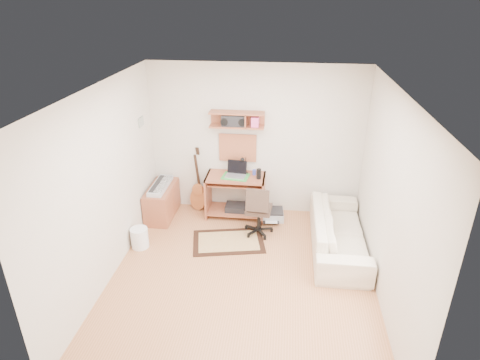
# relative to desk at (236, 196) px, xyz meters

# --- Properties ---
(floor) EXTENTS (3.60, 4.00, 0.01)m
(floor) POSITION_rel_desk_xyz_m (0.31, -1.73, -0.38)
(floor) COLOR #BA7A4D
(floor) RESTS_ON ground
(ceiling) EXTENTS (3.60, 4.00, 0.01)m
(ceiling) POSITION_rel_desk_xyz_m (0.31, -1.73, 2.23)
(ceiling) COLOR white
(ceiling) RESTS_ON ground
(back_wall) EXTENTS (3.60, 0.01, 2.60)m
(back_wall) POSITION_rel_desk_xyz_m (0.31, 0.28, 0.93)
(back_wall) COLOR beige
(back_wall) RESTS_ON ground
(left_wall) EXTENTS (0.01, 4.00, 2.60)m
(left_wall) POSITION_rel_desk_xyz_m (-1.50, -1.73, 0.93)
(left_wall) COLOR beige
(left_wall) RESTS_ON ground
(right_wall) EXTENTS (0.01, 4.00, 2.60)m
(right_wall) POSITION_rel_desk_xyz_m (2.11, -1.73, 0.93)
(right_wall) COLOR beige
(right_wall) RESTS_ON ground
(wall_shelf) EXTENTS (0.90, 0.25, 0.26)m
(wall_shelf) POSITION_rel_desk_xyz_m (0.01, 0.15, 1.32)
(wall_shelf) COLOR #9A5236
(wall_shelf) RESTS_ON back_wall
(cork_board) EXTENTS (0.64, 0.03, 0.49)m
(cork_board) POSITION_rel_desk_xyz_m (0.01, 0.25, 0.79)
(cork_board) COLOR #A98154
(cork_board) RESTS_ON back_wall
(wall_photo) EXTENTS (0.02, 0.20, 0.15)m
(wall_photo) POSITION_rel_desk_xyz_m (-1.48, -0.23, 1.34)
(wall_photo) COLOR #4C8CBF
(wall_photo) RESTS_ON left_wall
(desk) EXTENTS (1.00, 0.55, 0.75)m
(desk) POSITION_rel_desk_xyz_m (0.00, 0.00, 0.00)
(desk) COLOR #9A5236
(desk) RESTS_ON floor
(laptop) EXTENTS (0.37, 0.37, 0.26)m
(laptop) POSITION_rel_desk_xyz_m (0.00, -0.02, 0.50)
(laptop) COLOR silver
(laptop) RESTS_ON desk
(speaker) EXTENTS (0.08, 0.08, 0.18)m
(speaker) POSITION_rel_desk_xyz_m (0.40, -0.05, 0.46)
(speaker) COLOR black
(speaker) RESTS_ON desk
(desk_lamp) EXTENTS (0.10, 0.10, 0.31)m
(desk_lamp) POSITION_rel_desk_xyz_m (0.16, 0.14, 0.53)
(desk_lamp) COLOR black
(desk_lamp) RESTS_ON desk
(pencil_cup) EXTENTS (0.06, 0.06, 0.09)m
(pencil_cup) POSITION_rel_desk_xyz_m (0.31, 0.10, 0.42)
(pencil_cup) COLOR #3845AA
(pencil_cup) RESTS_ON desk
(boombox) EXTENTS (0.39, 0.18, 0.20)m
(boombox) POSITION_rel_desk_xyz_m (-0.04, 0.15, 1.30)
(boombox) COLOR black
(boombox) RESTS_ON wall_shelf
(rug) EXTENTS (1.24, 0.95, 0.01)m
(rug) POSITION_rel_desk_xyz_m (-0.00, -0.87, -0.37)
(rug) COLOR beige
(rug) RESTS_ON floor
(task_chair) EXTENTS (0.48, 0.48, 0.88)m
(task_chair) POSITION_rel_desk_xyz_m (0.45, -0.55, 0.07)
(task_chair) COLOR #35271F
(task_chair) RESTS_ON floor
(cabinet) EXTENTS (0.40, 0.90, 0.55)m
(cabinet) POSITION_rel_desk_xyz_m (-1.27, -0.18, -0.10)
(cabinet) COLOR #9A5236
(cabinet) RESTS_ON floor
(music_keyboard) EXTENTS (0.24, 0.77, 0.07)m
(music_keyboard) POSITION_rel_desk_xyz_m (-1.27, -0.18, 0.21)
(music_keyboard) COLOR #B2B5BA
(music_keyboard) RESTS_ON cabinet
(guitar) EXTENTS (0.35, 0.27, 1.15)m
(guitar) POSITION_rel_desk_xyz_m (-0.70, 0.13, 0.20)
(guitar) COLOR #B76938
(guitar) RESTS_ON floor
(waste_basket) EXTENTS (0.35, 0.35, 0.32)m
(waste_basket) POSITION_rel_desk_xyz_m (-1.34, -1.16, -0.21)
(waste_basket) COLOR white
(waste_basket) RESTS_ON floor
(printer) EXTENTS (0.46, 0.37, 0.16)m
(printer) POSITION_rel_desk_xyz_m (0.62, -0.06, -0.29)
(printer) COLOR #A5A8AA
(printer) RESTS_ON floor
(sofa) EXTENTS (0.58, 1.99, 0.78)m
(sofa) POSITION_rel_desk_xyz_m (1.69, -0.82, 0.01)
(sofa) COLOR beige
(sofa) RESTS_ON floor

